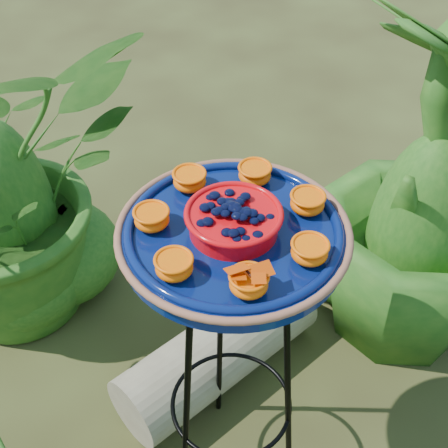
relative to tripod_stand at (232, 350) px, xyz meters
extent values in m
torus|color=black|center=(0.00, 0.00, 0.31)|extent=(0.29, 0.29, 0.01)
torus|color=black|center=(0.00, 0.00, -0.21)|extent=(0.36, 0.36, 0.01)
cylinder|color=black|center=(-0.04, 0.13, -0.09)|extent=(0.04, 0.08, 0.80)
cylinder|color=black|center=(-0.09, -0.09, -0.09)|extent=(0.07, 0.07, 0.80)
cylinder|color=black|center=(0.13, -0.03, -0.09)|extent=(0.08, 0.03, 0.80)
cylinder|color=#06154F|center=(0.00, 0.00, 0.34)|extent=(0.51, 0.51, 0.04)
torus|color=#915541|center=(0.00, 0.00, 0.35)|extent=(0.43, 0.43, 0.01)
torus|color=#06154F|center=(0.00, 0.00, 0.36)|extent=(0.40, 0.40, 0.02)
cylinder|color=red|center=(0.00, 0.00, 0.38)|extent=(0.20, 0.20, 0.04)
torus|color=red|center=(0.00, 0.00, 0.40)|extent=(0.18, 0.18, 0.01)
ellipsoid|color=black|center=(0.00, 0.00, 0.40)|extent=(0.14, 0.14, 0.03)
ellipsoid|color=#FF5902|center=(0.13, 0.06, 0.37)|extent=(0.06, 0.06, 0.03)
cylinder|color=orange|center=(0.13, 0.06, 0.39)|extent=(0.06, 0.06, 0.01)
ellipsoid|color=#FF5902|center=(0.03, 0.14, 0.37)|extent=(0.06, 0.06, 0.03)
cylinder|color=orange|center=(0.03, 0.14, 0.39)|extent=(0.06, 0.06, 0.01)
ellipsoid|color=#FF5902|center=(-0.09, 0.11, 0.37)|extent=(0.06, 0.06, 0.03)
cylinder|color=orange|center=(-0.09, 0.11, 0.39)|extent=(0.06, 0.06, 0.01)
ellipsoid|color=#FF5902|center=(-0.15, 0.00, 0.37)|extent=(0.06, 0.06, 0.03)
cylinder|color=orange|center=(-0.15, 0.00, 0.39)|extent=(0.06, 0.06, 0.01)
ellipsoid|color=#FF5902|center=(-0.09, -0.11, 0.37)|extent=(0.06, 0.06, 0.03)
cylinder|color=orange|center=(-0.09, -0.11, 0.39)|extent=(0.06, 0.06, 0.01)
ellipsoid|color=#FF5902|center=(0.03, -0.14, 0.37)|extent=(0.06, 0.06, 0.03)
cylinder|color=orange|center=(0.03, -0.14, 0.39)|extent=(0.06, 0.06, 0.01)
ellipsoid|color=#FF5902|center=(0.13, -0.06, 0.37)|extent=(0.06, 0.06, 0.03)
cylinder|color=orange|center=(0.13, -0.06, 0.39)|extent=(0.06, 0.06, 0.01)
cylinder|color=black|center=(0.03, -0.14, 0.40)|extent=(0.02, 0.02, 0.00)
cube|color=#FF5305|center=(0.01, -0.14, 0.40)|extent=(0.04, 0.04, 0.01)
cube|color=#FF5305|center=(0.05, -0.14, 0.40)|extent=(0.04, 0.04, 0.01)
cylinder|color=gray|center=(-0.05, 0.28, -0.39)|extent=(0.59, 0.60, 0.21)
imported|color=#1D5115|center=(0.51, 0.54, 0.04)|extent=(0.81, 0.81, 1.07)
camera|label=1|loc=(0.04, -0.82, 1.12)|focal=50.00mm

